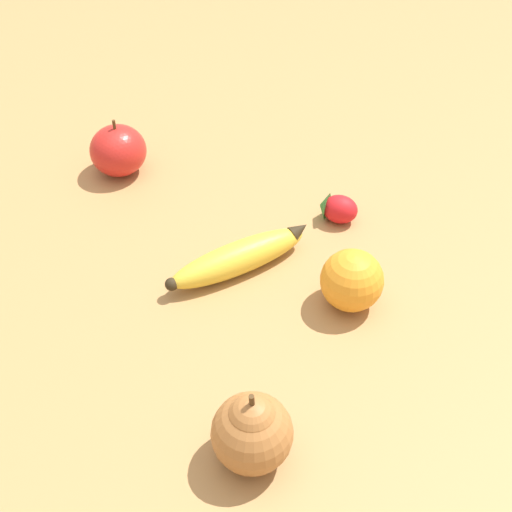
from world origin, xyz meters
The scene contains 6 objects.
ground_plane centered at (0.00, 0.00, 0.00)m, with size 3.00×3.00×0.00m, color #A87A47.
banana centered at (0.01, 0.11, 0.02)m, with size 0.13×0.18×0.04m.
orange centered at (0.15, 0.11, 0.04)m, with size 0.07×0.07×0.07m.
pear centered at (0.14, -0.12, 0.04)m, with size 0.08×0.08×0.09m.
strawberry centered at (0.08, 0.25, 0.02)m, with size 0.05×0.04×0.04m.
apple centered at (-0.23, 0.21, 0.04)m, with size 0.08×0.08×0.08m.
Camera 1 is at (0.31, -0.44, 0.59)m, focal length 50.00 mm.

